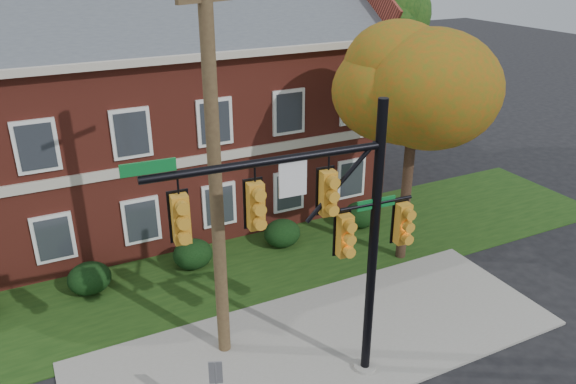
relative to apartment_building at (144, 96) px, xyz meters
name	(u,v)px	position (x,y,z in m)	size (l,w,h in m)	color
ground	(341,365)	(2.00, -11.95, -4.99)	(120.00, 120.00, 0.00)	black
sidewalk	(322,343)	(2.00, -10.95, -4.95)	(14.00, 5.00, 0.08)	gray
grass_strip	(253,263)	(2.00, -5.95, -4.97)	(30.00, 6.00, 0.04)	#193811
apartment_building	(144,96)	(0.00, 0.00, 0.00)	(18.80, 8.80, 9.74)	maroon
hedge_left	(89,278)	(-3.50, -5.25, -4.46)	(1.40, 1.26, 1.05)	black
hedge_center	(193,254)	(0.00, -5.25, -4.46)	(1.40, 1.26, 1.05)	black
hedge_right	(282,233)	(3.50, -5.25, -4.46)	(1.40, 1.26, 1.05)	black
hedge_far_right	(360,215)	(7.00, -5.25, -4.46)	(1.40, 1.26, 1.05)	black
tree_near_right	(425,75)	(7.22, -8.09, 1.68)	(4.50, 4.25, 8.58)	black
tree_right_rear	(374,0)	(11.31, 0.86, 3.13)	(6.30, 5.95, 10.62)	black
traffic_signal	(324,226)	(1.14, -12.32, -0.36)	(6.67, 0.76, 7.45)	gray
utility_pole	(215,181)	(-0.60, -9.95, 0.18)	(1.49, 0.76, 10.19)	#473421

